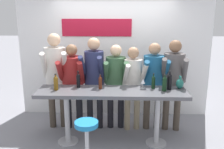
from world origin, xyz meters
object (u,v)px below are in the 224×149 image
object	(u,v)px
person_far_left	(56,71)
person_left	(73,78)
tasting_table	(112,98)
person_center_left	(94,73)
person_center_right	(133,80)
person_far_right	(174,76)
wine_bottle_3	(56,83)
person_right	(154,77)
wine_bottle_5	(164,83)
bar_stool	(87,137)
person_center	(116,78)
wine_bottle_2	(169,81)
wine_bottle_4	(100,82)
wine_bottle_0	(153,82)
wine_bottle_1	(78,80)
wine_glass_0	(143,81)
decorative_vase	(180,84)

from	to	relation	value
person_far_left	person_left	world-z (taller)	person_far_left
tasting_table	person_left	size ratio (longest dim) A/B	1.50
person_center_left	person_center_right	world-z (taller)	person_center_left
person_far_left	person_left	size ratio (longest dim) A/B	1.12
person_far_right	wine_bottle_3	distance (m)	2.14
person_left	tasting_table	bearing A→B (deg)	-35.95
person_left	person_right	world-z (taller)	person_right
tasting_table	person_center_left	bearing A→B (deg)	121.05
tasting_table	wine_bottle_5	world-z (taller)	wine_bottle_5
bar_stool	person_center	xyz separation A→B (m)	(0.39, 1.31, 0.55)
tasting_table	wine_bottle_3	bearing A→B (deg)	-179.29
person_far_left	wine_bottle_2	distance (m)	2.12
person_far_right	wine_bottle_2	bearing A→B (deg)	-99.69
tasting_table	wine_bottle_4	bearing A→B (deg)	159.06
bar_stool	person_right	xyz separation A→B (m)	(1.11, 1.29, 0.57)
person_center_left	wine_bottle_0	world-z (taller)	person_center_left
bar_stool	person_center_left	xyz separation A→B (m)	(-0.02, 1.29, 0.64)
person_center	wine_bottle_4	distance (m)	0.59
person_right	wine_bottle_5	distance (m)	0.60
wine_bottle_2	wine_bottle_5	size ratio (longest dim) A/B	1.14
person_right	wine_bottle_1	size ratio (longest dim) A/B	5.72
person_center_right	wine_bottle_0	xyz separation A→B (m)	(0.33, -0.41, 0.08)
wine_bottle_3	wine_glass_0	world-z (taller)	wine_bottle_3
tasting_table	bar_stool	xyz separation A→B (m)	(-0.34, -0.70, -0.36)
tasting_table	decorative_vase	xyz separation A→B (m)	(1.16, 0.14, 0.23)
person_center	wine_bottle_4	xyz separation A→B (m)	(-0.25, -0.53, 0.07)
tasting_table	wine_bottle_0	size ratio (longest dim) A/B	9.43
person_left	person_far_right	distance (m)	1.90
person_center_right	wine_bottle_4	world-z (taller)	person_center_right
decorative_vase	person_center_left	bearing A→B (deg)	163.48
person_far_right	wine_bottle_0	world-z (taller)	person_far_right
decorative_vase	person_left	bearing A→B (deg)	167.88
wine_bottle_2	wine_bottle_4	world-z (taller)	wine_bottle_2
person_far_left	wine_bottle_4	xyz separation A→B (m)	(0.90, -0.52, -0.07)
person_center_left	decorative_vase	world-z (taller)	person_center_left
person_center_right	wine_glass_0	distance (m)	0.45
bar_stool	person_center	size ratio (longest dim) A/B	0.43
wine_bottle_3	person_center	bearing A→B (deg)	32.11
person_far_right	wine_bottle_4	distance (m)	1.41
wine_bottle_5	wine_bottle_2	bearing A→B (deg)	36.82
wine_bottle_4	person_center	bearing A→B (deg)	64.79
bar_stool	wine_bottle_4	bearing A→B (deg)	79.67
person_left	decorative_vase	distance (m)	1.97
wine_bottle_2	wine_bottle_4	xyz separation A→B (m)	(-1.16, 0.00, -0.03)
person_far_right	decorative_vase	size ratio (longest dim) A/B	7.96
person_far_right	wine_bottle_1	distance (m)	1.76
person_left	wine_bottle_5	world-z (taller)	person_left
person_far_right	wine_bottle_5	world-z (taller)	person_far_right
wine_bottle_1	decorative_vase	size ratio (longest dim) A/B	1.34
person_center	decorative_vase	world-z (taller)	person_center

